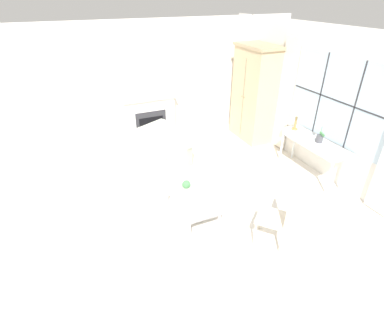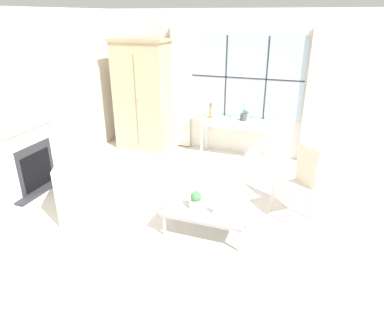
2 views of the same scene
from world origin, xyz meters
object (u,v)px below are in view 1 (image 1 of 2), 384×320
armoire (254,94)px  console_table (313,144)px  potted_orchid (321,133)px  potted_plant_small (186,187)px  table_lamp (298,110)px  pillar_candle (191,200)px  side_chair_wooden (281,213)px  coffee_table (192,199)px  armchair_upholstered (160,155)px  fireplace (150,116)px

armoire → console_table: size_ratio=1.58×
potted_orchid → potted_plant_small: (-0.03, -2.74, -0.48)m
table_lamp → console_table: bearing=3.0°
potted_plant_small → pillar_candle: bearing=-9.2°
potted_orchid → pillar_candle: 2.85m
pillar_candle → side_chair_wooden: bearing=46.5°
armoire → coffee_table: armoire is taller
armoire → armchair_upholstered: (0.49, -2.60, -0.86)m
armchair_upholstered → pillar_candle: (1.89, -0.11, 0.16)m
fireplace → potted_orchid: fireplace is taller
armchair_upholstered → potted_orchid: bearing=58.6°
potted_orchid → potted_plant_small: size_ratio=2.18×
coffee_table → pillar_candle: bearing=-28.7°
armoire → pillar_candle: armoire is taller
potted_plant_small → pillar_candle: potted_plant_small is taller
armchair_upholstered → pillar_candle: 1.90m
armoire → console_table: 2.05m
coffee_table → potted_plant_small: size_ratio=4.62×
fireplace → armchair_upholstered: 1.40m
table_lamp → coffee_table: (0.77, -2.68, -0.87)m
coffee_table → side_chair_wooden: bearing=39.6°
fireplace → armoire: (0.84, 2.40, 0.48)m
armoire → side_chair_wooden: bearing=-27.4°
pillar_candle → table_lamp: bearing=108.4°
potted_orchid → pillar_candle: size_ratio=3.22×
armchair_upholstered → side_chair_wooden: bearing=17.3°
fireplace → pillar_candle: (3.22, -0.31, -0.22)m
fireplace → armoire: armoire is taller
potted_orchid → coffee_table: (0.10, -2.71, -0.64)m
table_lamp → armchair_upholstered: 2.97m
fireplace → side_chair_wooden: size_ratio=1.95×
console_table → table_lamp: table_lamp is taller
armoire → coffee_table: (2.23, -2.63, -0.81)m
fireplace → potted_plant_small: bearing=-5.2°
fireplace → console_table: size_ratio=1.39×
potted_orchid → armoire: bearing=-177.9°
armchair_upholstered → coffee_table: armchair_upholstered is taller
potted_orchid → armchair_upholstered: (-1.63, -2.68, -0.68)m
fireplace → potted_orchid: bearing=39.9°
potted_plant_small → fireplace: bearing=174.8°
potted_orchid → potted_plant_small: potted_orchid is taller
armoire → armchair_upholstered: armoire is taller
console_table → potted_orchid: (0.12, -0.01, 0.27)m
console_table → pillar_candle: (0.38, -2.80, -0.26)m
armoire → console_table: bearing=2.4°
console_table → armchair_upholstered: (-1.51, -2.69, -0.41)m
console_table → side_chair_wooden: side_chair_wooden is taller
fireplace → armchair_upholstered: bearing=-8.6°
potted_plant_small → table_lamp: bearing=103.1°
armoire → armchair_upholstered: size_ratio=1.77×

